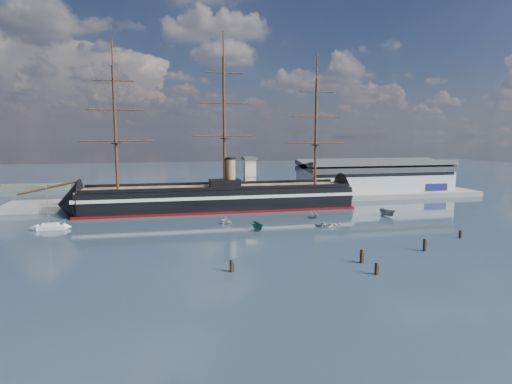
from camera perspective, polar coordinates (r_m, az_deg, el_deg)
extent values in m
plane|color=#283645|center=(126.19, 1.15, -3.72)|extent=(600.00, 600.00, 0.00)
cube|color=slate|center=(163.01, 1.30, -1.19)|extent=(180.00, 18.00, 2.00)
cube|color=#B7BABC|center=(184.01, 15.58, 1.71)|extent=(62.00, 20.00, 10.00)
cube|color=#3F4247|center=(183.57, 15.64, 3.45)|extent=(63.00, 21.00, 2.00)
cube|color=silver|center=(157.34, -0.87, 1.80)|extent=(4.00, 4.00, 14.00)
cube|color=#3F4247|center=(156.79, -0.87, 4.53)|extent=(5.00, 5.00, 1.00)
cube|color=black|center=(142.76, -4.97, -0.82)|extent=(88.27, 17.58, 7.00)
cube|color=silver|center=(142.59, -4.97, -0.34)|extent=(90.28, 17.86, 1.00)
cube|color=#57080A|center=(143.32, -4.95, -2.27)|extent=(90.28, 17.82, 0.90)
cone|color=black|center=(143.41, -23.66, -1.50)|extent=(14.28, 15.93, 15.68)
cone|color=black|center=(156.65, 12.09, -0.34)|extent=(11.28, 15.88, 15.68)
cube|color=brown|center=(142.29, -4.98, 0.61)|extent=(88.25, 16.30, 0.40)
cube|color=black|center=(142.45, -4.19, 1.20)|extent=(10.11, 6.18, 2.50)
cylinder|color=#A47846|center=(142.46, -3.41, 2.62)|extent=(3.20, 3.20, 9.00)
cylinder|color=#381E0F|center=(143.82, -25.93, 0.53)|extent=(17.76, 1.02, 4.43)
cylinder|color=#381E0F|center=(140.12, -18.25, 8.04)|extent=(0.90, 0.90, 38.00)
cylinder|color=#381E0F|center=(141.70, -4.27, 9.18)|extent=(0.90, 0.90, 42.00)
cylinder|color=#381E0F|center=(150.26, 7.98, 7.88)|extent=(0.90, 0.90, 36.00)
cube|color=silver|center=(125.23, -25.70, -4.30)|extent=(7.89, 3.15, 1.02)
cube|color=silver|center=(125.08, -25.72, -3.94)|extent=(4.26, 2.11, 0.82)
cylinder|color=#B2B2B7|center=(124.32, -26.08, -1.53)|extent=(0.16, 0.16, 11.26)
imported|color=#265647|center=(112.17, 0.26, -5.13)|extent=(6.65, 3.41, 2.54)
imported|color=slate|center=(118.89, 9.19, -4.50)|extent=(1.38, 3.33, 1.55)
imported|color=#929598|center=(130.03, 7.88, -3.46)|extent=(5.08, 2.33, 1.97)
imported|color=silver|center=(120.45, -4.00, -4.27)|extent=(6.79, 5.45, 2.30)
imported|color=white|center=(118.55, 10.10, -4.56)|extent=(1.40, 3.17, 1.45)
imported|color=slate|center=(137.84, 17.06, -3.10)|extent=(7.50, 4.39, 2.83)
cylinder|color=black|center=(78.82, -3.31, -10.57)|extent=(0.64, 0.64, 2.88)
cylinder|color=black|center=(80.11, 15.72, -10.55)|extent=(0.64, 0.64, 2.82)
cylinder|color=black|center=(99.13, 21.51, -7.32)|extent=(0.64, 0.64, 3.33)
cylinder|color=black|center=(114.86, 25.55, -5.56)|extent=(0.64, 0.64, 2.61)
cylinder|color=black|center=(86.41, 13.86, -9.16)|extent=(0.64, 0.64, 3.34)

